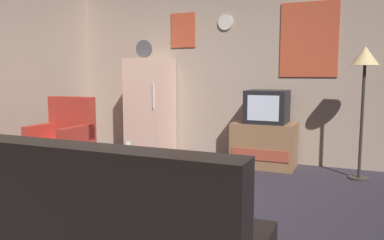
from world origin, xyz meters
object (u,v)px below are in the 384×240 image
object	(u,v)px
fridge	(150,107)
wine_glass	(128,149)
crt_tv	(267,107)
mug_ceramic_tan	(107,155)
remote_control	(128,154)
standing_lamp	(365,66)
coffee_table	(126,177)
tv_stand	(264,145)
armchair	(63,144)
mug_ceramic_white	(121,152)

from	to	relation	value
fridge	wine_glass	distance (m)	2.01
crt_tv	mug_ceramic_tan	world-z (taller)	crt_tv
crt_tv	fridge	bearing A→B (deg)	179.70
wine_glass	mug_ceramic_tan	distance (m)	0.24
mug_ceramic_tan	remote_control	size ratio (longest dim) A/B	0.60
standing_lamp	coffee_table	size ratio (longest dim) A/B	2.21
tv_stand	crt_tv	distance (m)	0.53
crt_tv	armchair	distance (m)	2.78
mug_ceramic_white	armchair	size ratio (longest dim) A/B	0.09
mug_ceramic_tan	remote_control	distance (m)	0.28
crt_tv	armchair	world-z (taller)	crt_tv
mug_ceramic_white	coffee_table	bearing A→B (deg)	15.19
standing_lamp	fridge	bearing A→B (deg)	176.80
wine_glass	mug_ceramic_tan	bearing A→B (deg)	-120.16
mug_ceramic_white	mug_ceramic_tan	distance (m)	0.17
coffee_table	mug_ceramic_white	size ratio (longest dim) A/B	8.00
crt_tv	mug_ceramic_white	size ratio (longest dim) A/B	6.00
tv_stand	standing_lamp	distance (m)	1.61
tv_stand	mug_ceramic_white	world-z (taller)	tv_stand
tv_stand	remote_control	xyz separation A→B (m)	(-1.05, -1.77, 0.13)
fridge	mug_ceramic_white	bearing A→B (deg)	-69.25
remote_control	fridge	bearing A→B (deg)	116.51
mug_ceramic_tan	coffee_table	bearing A→B (deg)	56.12
tv_stand	crt_tv	size ratio (longest dim) A/B	1.56
wine_glass	armchair	bearing A→B (deg)	156.37
standing_lamp	coffee_table	distance (m)	3.03
fridge	remote_control	distance (m)	1.95
fridge	mug_ceramic_white	xyz separation A→B (m)	(0.72, -1.90, -0.28)
fridge	coffee_table	bearing A→B (deg)	-67.88
mug_ceramic_white	standing_lamp	bearing A→B (deg)	37.37
standing_lamp	mug_ceramic_tan	distance (m)	3.12
fridge	tv_stand	size ratio (longest dim) A/B	2.11
armchair	mug_ceramic_tan	bearing A→B (deg)	-32.44
coffee_table	armchair	bearing A→B (deg)	154.91
armchair	crt_tv	bearing A→B (deg)	26.22
fridge	crt_tv	bearing A→B (deg)	-0.30
fridge	mug_ceramic_tan	xyz separation A→B (m)	(0.65, -2.05, -0.28)
standing_lamp	mug_ceramic_tan	world-z (taller)	standing_lamp
tv_stand	coffee_table	distance (m)	2.13
mug_ceramic_tan	armchair	world-z (taller)	armchair
coffee_table	mug_ceramic_tan	size ratio (longest dim) A/B	8.00
standing_lamp	mug_ceramic_white	distance (m)	2.98
fridge	mug_ceramic_tan	size ratio (longest dim) A/B	19.67
tv_stand	remote_control	size ratio (longest dim) A/B	5.60
coffee_table	mug_ceramic_white	xyz separation A→B (m)	(-0.05, -0.01, 0.26)
standing_lamp	armchair	xyz separation A→B (m)	(-3.63, -1.05, -1.02)
standing_lamp	mug_ceramic_tan	xyz separation A→B (m)	(-2.33, -1.88, -0.89)
tv_stand	fridge	bearing A→B (deg)	179.73
tv_stand	armchair	world-z (taller)	armchair
mug_ceramic_tan	fridge	bearing A→B (deg)	107.70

